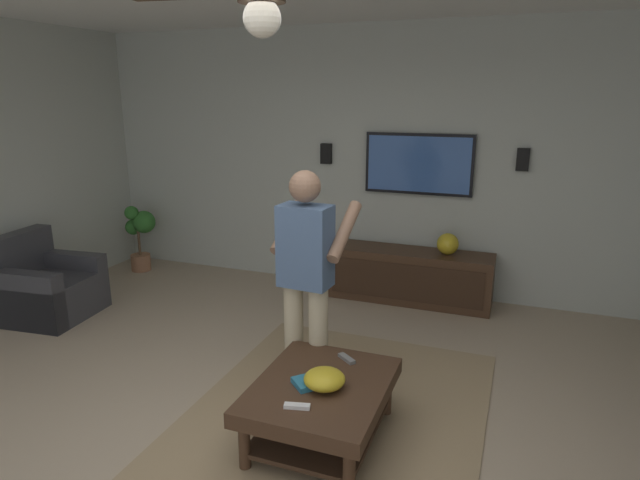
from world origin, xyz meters
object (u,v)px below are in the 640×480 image
at_px(remote_grey, 347,359).
at_px(person_standing, 307,270).
at_px(potted_plant_tall, 140,232).
at_px(vase_round, 448,244).
at_px(ceiling_fan, 260,0).
at_px(wall_speaker_left, 523,160).
at_px(bowl, 324,379).
at_px(remote_white, 297,406).
at_px(wall_speaker_right, 326,154).
at_px(armchair, 45,289).
at_px(coffee_table, 321,398).
at_px(remote_black, 332,381).
at_px(media_console, 409,276).
at_px(book, 312,381).
at_px(tv, 419,164).

bearing_deg(remote_grey, person_standing, 7.88).
bearing_deg(potted_plant_tall, remote_grey, -121.97).
height_order(vase_round, ceiling_fan, ceiling_fan).
relative_size(wall_speaker_left, ceiling_fan, 0.19).
distance_m(bowl, remote_white, 0.28).
distance_m(person_standing, bowl, 0.84).
relative_size(remote_grey, wall_speaker_right, 0.68).
distance_m(bowl, wall_speaker_right, 3.22).
relative_size(armchair, coffee_table, 0.89).
distance_m(person_standing, remote_black, 0.83).
relative_size(media_console, remote_white, 11.33).
bearing_deg(wall_speaker_right, person_standing, -163.22).
bearing_deg(book, coffee_table, 164.21).
xyz_separation_m(coffee_table, vase_round, (2.59, -0.40, 0.36)).
height_order(person_standing, vase_round, person_standing).
relative_size(tv, bowl, 4.40).
height_order(bowl, book, bowl).
xyz_separation_m(remote_white, ceiling_fan, (-0.33, -0.00, 2.10)).
bearing_deg(vase_round, remote_grey, 171.25).
bearing_deg(tv, remote_black, 0.77).
bearing_deg(wall_speaker_left, wall_speaker_right, 90.00).
relative_size(tv, vase_round, 5.10).
height_order(coffee_table, media_console, media_console).
bearing_deg(tv, media_console, 0.00).
relative_size(person_standing, bowl, 6.42).
height_order(armchair, book, armchair).
bearing_deg(wall_speaker_left, person_standing, 149.24).
relative_size(potted_plant_tall, wall_speaker_left, 3.73).
height_order(tv, remote_grey, tv).
relative_size(person_standing, ceiling_fan, 1.39).
distance_m(remote_grey, ceiling_fan, 2.32).
bearing_deg(bowl, remote_grey, -2.78).
bearing_deg(bowl, coffee_table, 41.96).
bearing_deg(vase_round, bowl, 172.12).
xyz_separation_m(book, wall_speaker_right, (2.86, 0.96, 1.07)).
bearing_deg(bowl, remote_black, -20.67).
height_order(remote_black, ceiling_fan, ceiling_fan).
bearing_deg(coffee_table, wall_speaker_right, 19.55).
xyz_separation_m(coffee_table, ceiling_fan, (-0.64, 0.03, 2.22)).
height_order(tv, person_standing, tv).
height_order(coffee_table, wall_speaker_right, wall_speaker_right).
distance_m(coffee_table, person_standing, 0.90).
bearing_deg(armchair, remote_grey, -15.73).
distance_m(tv, wall_speaker_left, 1.02).
height_order(coffee_table, remote_grey, remote_grey).
bearing_deg(remote_grey, wall_speaker_left, -74.03).
xyz_separation_m(tv, book, (-2.85, 0.07, -1.01)).
height_order(media_console, book, media_console).
relative_size(vase_round, wall_speaker_right, 1.00).
xyz_separation_m(media_console, potted_plant_tall, (-0.14, 3.32, 0.20)).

